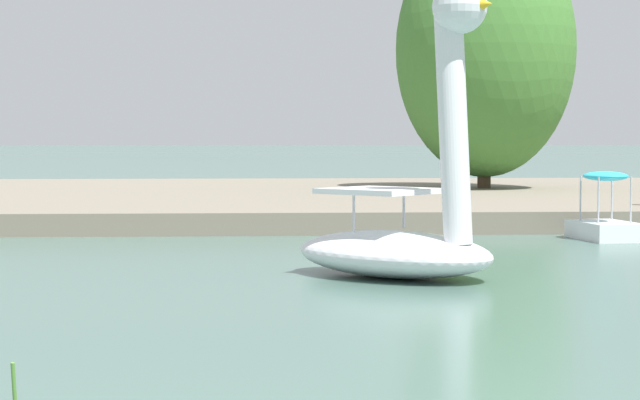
% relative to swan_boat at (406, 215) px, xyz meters
% --- Properties ---
extents(shore_bank_far, '(151.27, 21.25, 0.49)m').
position_rel_swan_boat_xyz_m(shore_bank_far, '(-2.86, 18.26, -0.68)').
color(shore_bank_far, slate).
rests_on(shore_bank_far, ground_plane).
extents(swan_boat, '(3.68, 3.64, 4.31)m').
position_rel_swan_boat_xyz_m(swan_boat, '(0.00, 0.00, 0.00)').
color(swan_boat, white).
rests_on(swan_boat, ground_plane).
extents(pedal_boat_cyan, '(1.24, 1.86, 1.39)m').
position_rel_swan_boat_xyz_m(pedal_boat_cyan, '(4.94, 6.32, -0.49)').
color(pedal_boat_cyan, white).
rests_on(pedal_boat_cyan, ground_plane).
extents(tree_willow_overhanging, '(7.29, 7.50, 8.31)m').
position_rel_swan_boat_xyz_m(tree_willow_overhanging, '(5.16, 19.57, 3.88)').
color(tree_willow_overhanging, '#423323').
rests_on(tree_willow_overhanging, shore_bank_far).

